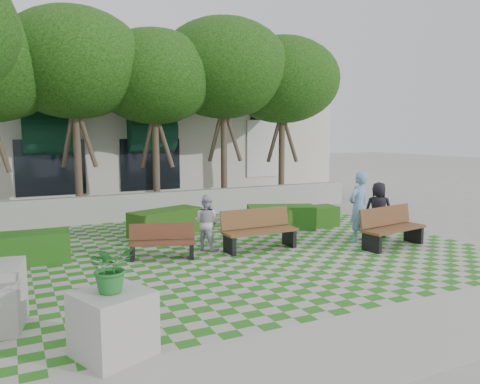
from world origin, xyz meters
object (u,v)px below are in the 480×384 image
person_white (207,223)px  bench_mid (259,230)px  hedge_east (309,217)px  hedge_west (23,249)px  hedge_midright (281,217)px  bench_east (391,228)px  planter_front (112,310)px  person_dark (378,210)px  hedge_midleft (166,222)px  bench_west (162,242)px  person_blue (359,207)px

person_white → bench_mid: bearing=-148.1°
hedge_east → hedge_west: 8.21m
hedge_midright → hedge_east: bearing=-13.3°
hedge_west → hedge_east: bearing=3.9°
hedge_east → hedge_west: size_ratio=0.92×
bench_east → planter_front: (-7.74, -2.91, 0.14)m
planter_front → person_dark: 9.12m
person_dark → hedge_east: bearing=-28.8°
hedge_midleft → person_dark: bearing=-28.6°
hedge_east → hedge_midright: 0.92m
hedge_west → bench_mid: bearing=-12.3°
bench_east → bench_mid: size_ratio=1.04×
bench_east → hedge_west: 9.04m
hedge_midright → hedge_west: size_ratio=1.02×
bench_mid → hedge_east: bearing=32.0°
bench_west → planter_front: (-2.03, -4.45, 0.25)m
hedge_midright → person_blue: size_ratio=1.07×
bench_west → hedge_midright: (4.32, 1.70, -0.03)m
bench_west → hedge_midleft: size_ratio=0.77×
hedge_east → person_white: person_white is taller
hedge_east → hedge_midright: (-0.89, 0.21, 0.04)m
bench_west → person_dark: (6.20, -0.51, 0.40)m
hedge_west → planter_front: planter_front is taller
bench_west → hedge_east: size_ratio=0.88×
bench_east → person_white: 4.82m
bench_mid → bench_east: bearing=-22.2°
planter_front → person_blue: size_ratio=0.82×
bench_west → hedge_west: (-2.98, 0.94, -0.04)m
hedge_east → hedge_midright: bearing=166.7°
bench_west → hedge_midleft: (0.84, 2.41, -0.02)m
person_blue → person_dark: person_blue is taller
hedge_east → hedge_midleft: bearing=168.1°
bench_mid → hedge_east: (2.73, 1.75, -0.17)m
hedge_midright → bench_mid: bearing=-133.3°
hedge_east → person_white: size_ratio=1.31×
hedge_east → person_white: (-3.97, -1.25, 0.39)m
bench_east → bench_west: (-5.71, 1.54, -0.10)m
person_white → person_blue: bearing=-139.4°
hedge_west → person_white: size_ratio=1.42×
bench_east → bench_mid: bench_east is taller
person_dark → person_white: size_ratio=1.11×
person_blue → person_white: bearing=-26.9°
bench_east → hedge_east: bearing=90.4°
bench_west → bench_mid: bearing=11.9°
person_blue → hedge_east: bearing=-101.0°
hedge_midright → planter_front: 8.84m
hedge_midleft → planter_front: 7.44m
bench_east → bench_mid: 3.49m
person_dark → hedge_midleft: bearing=6.2°
planter_front → hedge_west: bearing=100.1°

